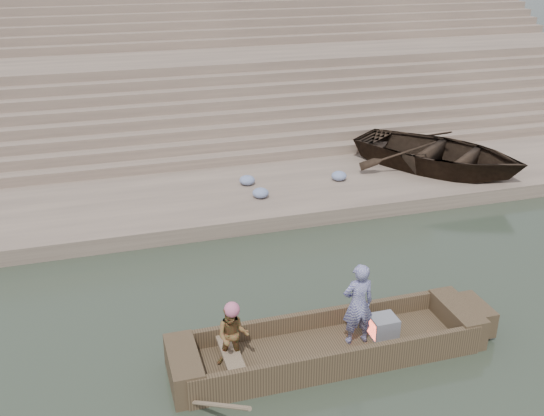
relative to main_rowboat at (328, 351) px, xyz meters
name	(u,v)px	position (x,y,z in m)	size (l,w,h in m)	color
ground	(385,382)	(0.66, -0.91, -0.11)	(120.00, 120.00, 0.00)	#2A3527
lower_landing	(258,195)	(0.66, 7.09, 0.09)	(32.00, 4.00, 0.40)	gray
mid_landing	(205,93)	(0.66, 14.59, 1.29)	(32.00, 3.00, 2.80)	gray
upper_landing	(176,34)	(0.66, 21.59, 2.49)	(32.00, 3.00, 5.20)	gray
ghat_steps	(197,73)	(0.66, 16.28, 1.69)	(32.00, 11.00, 5.20)	gray
main_rowboat	(328,351)	(0.00, 0.00, 0.00)	(5.00, 1.30, 0.22)	brown
rowboat_trim	(340,340)	(0.21, -0.01, 0.20)	(6.04, 2.63, 1.80)	brown
standing_man	(358,304)	(0.52, 0.00, 0.89)	(0.57, 0.37, 1.55)	navy
rowing_man	(233,336)	(-1.71, 0.00, 0.68)	(0.55, 0.43, 1.13)	#246E26
television	(383,327)	(1.03, 0.00, 0.31)	(0.46, 0.42, 0.40)	slate
beached_rowboat	(439,153)	(6.25, 7.04, 0.82)	(3.63, 5.08, 1.05)	#2D2116
cloth_bundles	(203,186)	(-0.83, 7.33, 0.42)	(10.85, 2.41, 0.26)	#3F5999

